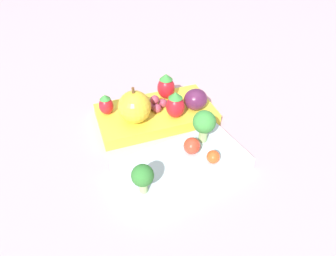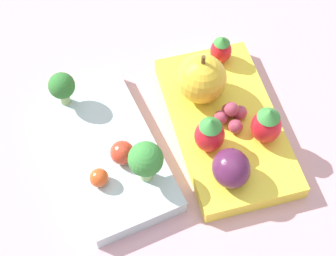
{
  "view_description": "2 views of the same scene",
  "coord_description": "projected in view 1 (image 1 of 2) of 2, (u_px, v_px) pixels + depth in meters",
  "views": [
    {
      "loc": [
        0.15,
        0.35,
        0.35
      ],
      "look_at": [
        0.0,
        -0.0,
        0.03
      ],
      "focal_mm": 32.0,
      "sensor_mm": 36.0,
      "label": 1
    },
    {
      "loc": [
        -0.32,
        0.1,
        0.56
      ],
      "look_at": [
        0.0,
        -0.0,
        0.03
      ],
      "focal_mm": 60.0,
      "sensor_mm": 36.0,
      "label": 2
    }
  ],
  "objects": [
    {
      "name": "strawberry_1",
      "position": [
        166.0,
        86.0,
        0.57
      ],
      "size": [
        0.03,
        0.03,
        0.05
      ],
      "color": "red",
      "rests_on": "bento_box_fruit"
    },
    {
      "name": "ground_plane",
      "position": [
        171.0,
        142.0,
        0.52
      ],
      "size": [
        4.0,
        4.0,
        0.0
      ],
      "primitive_type": "plane",
      "color": "#C6939E"
    },
    {
      "name": "bento_box_savoury",
      "position": [
        183.0,
        165.0,
        0.46
      ],
      "size": [
        0.21,
        0.13,
        0.02
      ],
      "color": "silver",
      "rests_on": "ground_plane"
    },
    {
      "name": "strawberry_2",
      "position": [
        175.0,
        105.0,
        0.52
      ],
      "size": [
        0.03,
        0.03,
        0.05
      ],
      "color": "red",
      "rests_on": "bento_box_fruit"
    },
    {
      "name": "plum",
      "position": [
        196.0,
        99.0,
        0.55
      ],
      "size": [
        0.04,
        0.04,
        0.04
      ],
      "color": "#511E42",
      "rests_on": "bento_box_fruit"
    },
    {
      "name": "cherry_tomato_1",
      "position": [
        213.0,
        157.0,
        0.45
      ],
      "size": [
        0.02,
        0.02,
        0.02
      ],
      "color": "#DB4C1E",
      "rests_on": "bento_box_savoury"
    },
    {
      "name": "strawberry_0",
      "position": [
        106.0,
        105.0,
        0.53
      ],
      "size": [
        0.03,
        0.03,
        0.04
      ],
      "color": "red",
      "rests_on": "bento_box_fruit"
    },
    {
      "name": "cherry_tomato_0",
      "position": [
        192.0,
        146.0,
        0.46
      ],
      "size": [
        0.03,
        0.03,
        0.03
      ],
      "color": "red",
      "rests_on": "bento_box_savoury"
    },
    {
      "name": "bento_box_fruit",
      "position": [
        156.0,
        114.0,
        0.56
      ],
      "size": [
        0.22,
        0.12,
        0.02
      ],
      "color": "yellow",
      "rests_on": "ground_plane"
    },
    {
      "name": "broccoli_floret_0",
      "position": [
        143.0,
        176.0,
        0.39
      ],
      "size": [
        0.03,
        0.03,
        0.05
      ],
      "color": "#93B770",
      "rests_on": "bento_box_savoury"
    },
    {
      "name": "apple",
      "position": [
        135.0,
        107.0,
        0.51
      ],
      "size": [
        0.06,
        0.06,
        0.07
      ],
      "color": "gold",
      "rests_on": "bento_box_fruit"
    },
    {
      "name": "broccoli_floret_1",
      "position": [
        204.0,
        123.0,
        0.47
      ],
      "size": [
        0.04,
        0.04,
        0.06
      ],
      "color": "#93B770",
      "rests_on": "bento_box_savoury"
    },
    {
      "name": "grape_cluster",
      "position": [
        157.0,
        103.0,
        0.55
      ],
      "size": [
        0.04,
        0.04,
        0.03
      ],
      "color": "#93384C",
      "rests_on": "bento_box_fruit"
    }
  ]
}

